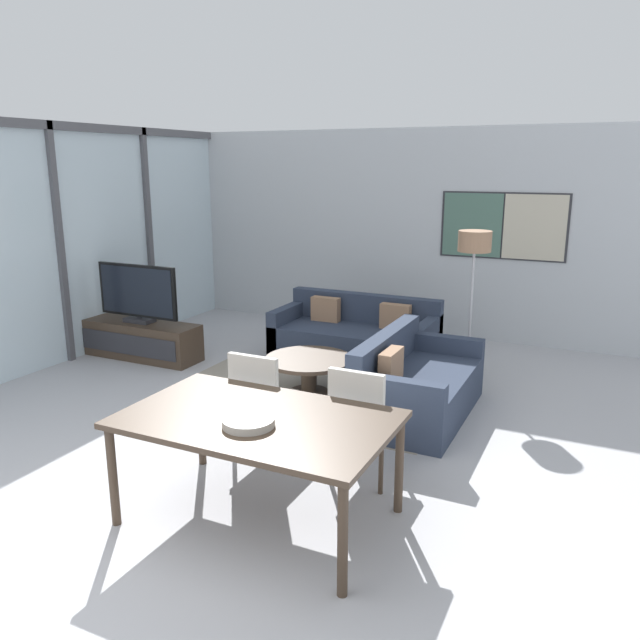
{
  "coord_description": "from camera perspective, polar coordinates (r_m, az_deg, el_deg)",
  "views": [
    {
      "loc": [
        2.63,
        -2.15,
        2.33
      ],
      "look_at": [
        0.26,
        2.81,
        0.95
      ],
      "focal_mm": 35.0,
      "sensor_mm": 36.0,
      "label": 1
    }
  ],
  "objects": [
    {
      "name": "fruit_bowl",
      "position": [
        3.98,
        -6.55,
        -9.2
      ],
      "size": [
        0.33,
        0.33,
        0.05
      ],
      "color": "#B7B2A8",
      "rests_on": "dining_table"
    },
    {
      "name": "coffee_table",
      "position": [
        6.45,
        -1.02,
        -4.3
      ],
      "size": [
        0.91,
        0.91,
        0.39
      ],
      "color": "#423326",
      "rests_on": "ground_plane"
    },
    {
      "name": "dining_chair_left",
      "position": [
        5.02,
        -5.33,
        -7.32
      ],
      "size": [
        0.46,
        0.46,
        0.91
      ],
      "color": "beige",
      "rests_on": "ground_plane"
    },
    {
      "name": "area_rug",
      "position": [
        6.55,
        -1.01,
        -6.71
      ],
      "size": [
        2.87,
        1.77,
        0.01
      ],
      "color": "gray",
      "rests_on": "ground_plane"
    },
    {
      "name": "wall_back",
      "position": [
        8.78,
        8.38,
        7.91
      ],
      "size": [
        7.57,
        0.09,
        2.8
      ],
      "color": "silver",
      "rests_on": "ground_plane"
    },
    {
      "name": "television",
      "position": [
        7.86,
        -16.34,
        2.32
      ],
      "size": [
        1.15,
        0.2,
        0.71
      ],
      "color": "#2D2D33",
      "rests_on": "tv_console"
    },
    {
      "name": "window_wall_left",
      "position": [
        7.94,
        -22.9,
        7.25
      ],
      "size": [
        0.07,
        6.19,
        2.8
      ],
      "color": "silver",
      "rests_on": "ground_plane"
    },
    {
      "name": "ground_plane",
      "position": [
        4.12,
        -22.16,
        -21.51
      ],
      "size": [
        24.0,
        24.0,
        0.0
      ],
      "primitive_type": "plane",
      "color": "#B2B2B7"
    },
    {
      "name": "dining_chair_centre",
      "position": [
        4.67,
        3.86,
        -8.99
      ],
      "size": [
        0.46,
        0.46,
        0.91
      ],
      "color": "beige",
      "rests_on": "ground_plane"
    },
    {
      "name": "dining_table",
      "position": [
        4.15,
        -5.73,
        -9.57
      ],
      "size": [
        1.76,
        1.08,
        0.73
      ],
      "color": "#423326",
      "rests_on": "ground_plane"
    },
    {
      "name": "tv_console",
      "position": [
        7.99,
        -16.06,
        -1.74
      ],
      "size": [
        1.56,
        0.47,
        0.45
      ],
      "color": "#423326",
      "rests_on": "ground_plane"
    },
    {
      "name": "sofa_main",
      "position": [
        7.58,
        3.35,
        -1.7
      ],
      "size": [
        1.94,
        0.86,
        0.77
      ],
      "color": "#2D384C",
      "rests_on": "ground_plane"
    },
    {
      "name": "floor_lamp",
      "position": [
        6.85,
        13.91,
        5.94
      ],
      "size": [
        0.35,
        0.35,
        1.65
      ],
      "color": "#2D2D33",
      "rests_on": "ground_plane"
    },
    {
      "name": "sofa_side",
      "position": [
        6.02,
        8.43,
        -6.11
      ],
      "size": [
        0.86,
        1.63,
        0.77
      ],
      "rotation": [
        0.0,
        0.0,
        1.57
      ],
      "color": "#2D384C",
      "rests_on": "ground_plane"
    }
  ]
}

